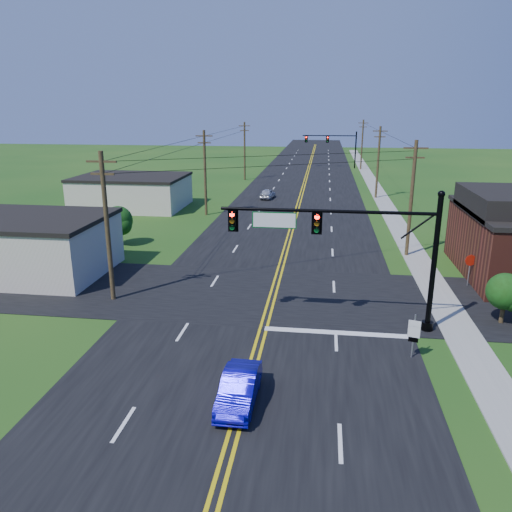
# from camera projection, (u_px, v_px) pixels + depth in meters

# --- Properties ---
(ground) EXTENTS (260.00, 260.00, 0.00)m
(ground) POSITION_uv_depth(u_px,v_px,m) (238.00, 403.00, 20.02)
(ground) COLOR #164213
(ground) RESTS_ON ground
(road_main) EXTENTS (16.00, 220.00, 0.04)m
(road_main) POSITION_uv_depth(u_px,v_px,m) (300.00, 194.00, 67.44)
(road_main) COLOR black
(road_main) RESTS_ON ground
(road_cross) EXTENTS (70.00, 10.00, 0.04)m
(road_cross) POSITION_uv_depth(u_px,v_px,m) (270.00, 295.00, 31.39)
(road_cross) COLOR black
(road_cross) RESTS_ON ground
(sidewalk) EXTENTS (2.00, 160.00, 0.08)m
(sidewalk) POSITION_uv_depth(u_px,v_px,m) (388.00, 210.00, 56.60)
(sidewalk) COLOR gray
(sidewalk) RESTS_ON ground
(signal_mast_main) EXTENTS (11.30, 0.60, 7.48)m
(signal_mast_main) POSITION_uv_depth(u_px,v_px,m) (346.00, 241.00, 25.67)
(signal_mast_main) COLOR black
(signal_mast_main) RESTS_ON ground
(signal_mast_far) EXTENTS (10.98, 0.60, 7.48)m
(signal_mast_far) POSITION_uv_depth(u_px,v_px,m) (332.00, 144.00, 94.01)
(signal_mast_far) COLOR black
(signal_mast_far) RESTS_ON ground
(cream_bldg_near) EXTENTS (10.20, 8.20, 4.10)m
(cream_bldg_near) POSITION_uv_depth(u_px,v_px,m) (32.00, 245.00, 34.89)
(cream_bldg_near) COLOR silver
(cream_bldg_near) RESTS_ON ground
(cream_bldg_far) EXTENTS (12.20, 9.20, 3.70)m
(cream_bldg_far) POSITION_uv_depth(u_px,v_px,m) (132.00, 191.00, 57.97)
(cream_bldg_far) COLOR silver
(cream_bldg_far) RESTS_ON ground
(utility_pole_left_a) EXTENTS (1.80, 0.28, 9.00)m
(utility_pole_left_a) POSITION_uv_depth(u_px,v_px,m) (107.00, 225.00, 29.36)
(utility_pole_left_a) COLOR #332717
(utility_pole_left_a) RESTS_ON ground
(utility_pole_left_b) EXTENTS (1.80, 0.28, 9.00)m
(utility_pole_left_b) POSITION_uv_depth(u_px,v_px,m) (205.00, 171.00, 53.07)
(utility_pole_left_b) COLOR #332717
(utility_pole_left_b) RESTS_ON ground
(utility_pole_left_c) EXTENTS (1.80, 0.28, 9.00)m
(utility_pole_left_c) POSITION_uv_depth(u_px,v_px,m) (245.00, 150.00, 78.68)
(utility_pole_left_c) COLOR #332717
(utility_pole_left_c) RESTS_ON ground
(utility_pole_right_a) EXTENTS (1.80, 0.28, 9.00)m
(utility_pole_right_a) POSITION_uv_depth(u_px,v_px,m) (411.00, 197.00, 38.26)
(utility_pole_right_a) COLOR #332717
(utility_pole_right_a) RESTS_ON ground
(utility_pole_right_b) EXTENTS (1.80, 0.28, 9.00)m
(utility_pole_right_b) POSITION_uv_depth(u_px,v_px,m) (378.00, 161.00, 62.92)
(utility_pole_right_b) COLOR #332717
(utility_pole_right_b) RESTS_ON ground
(utility_pole_right_c) EXTENTS (1.80, 0.28, 9.00)m
(utility_pole_right_c) POSITION_uv_depth(u_px,v_px,m) (362.00, 144.00, 91.37)
(utility_pole_right_c) COLOR #332717
(utility_pole_right_c) RESTS_ON ground
(tree_right_back) EXTENTS (3.00, 3.00, 4.10)m
(tree_right_back) POSITION_uv_depth(u_px,v_px,m) (477.00, 215.00, 41.87)
(tree_right_back) COLOR #332717
(tree_right_back) RESTS_ON ground
(shrub_corner) EXTENTS (2.00, 2.00, 2.86)m
(shrub_corner) POSITION_uv_depth(u_px,v_px,m) (505.00, 292.00, 26.82)
(shrub_corner) COLOR #332717
(shrub_corner) RESTS_ON ground
(tree_left) EXTENTS (2.40, 2.40, 3.37)m
(tree_left) POSITION_uv_depth(u_px,v_px,m) (118.00, 220.00, 42.06)
(tree_left) COLOR #332717
(tree_left) RESTS_ON ground
(blue_car) EXTENTS (1.40, 3.90, 1.28)m
(blue_car) POSITION_uv_depth(u_px,v_px,m) (239.00, 389.00, 19.81)
(blue_car) COLOR #0C07A6
(blue_car) RESTS_ON ground
(distant_car) EXTENTS (1.90, 3.77, 1.23)m
(distant_car) POSITION_uv_depth(u_px,v_px,m) (268.00, 194.00, 63.69)
(distant_car) COLOR silver
(distant_car) RESTS_ON ground
(route_sign) EXTENTS (0.54, 0.19, 2.23)m
(route_sign) POSITION_uv_depth(u_px,v_px,m) (414.00, 333.00, 23.20)
(route_sign) COLOR slate
(route_sign) RESTS_ON ground
(stop_sign) EXTENTS (0.76, 0.20, 2.17)m
(stop_sign) POSITION_uv_depth(u_px,v_px,m) (470.00, 264.00, 32.53)
(stop_sign) COLOR slate
(stop_sign) RESTS_ON ground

